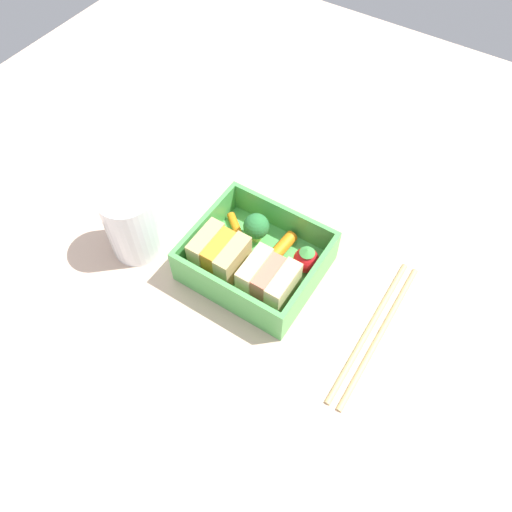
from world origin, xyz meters
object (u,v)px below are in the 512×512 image
at_px(sandwich_center_left, 220,254).
at_px(carrot_stick_left, 281,248).
at_px(carrot_stick_far_left, 235,226).
at_px(chopstick_pair, 376,330).
at_px(sandwich_left, 269,281).
at_px(broccoli_floret, 256,227).
at_px(drinking_glass, 132,223).
at_px(strawberry_far_left, 306,260).

relative_size(sandwich_center_left, carrot_stick_left, 1.16).
relative_size(carrot_stick_far_left, chopstick_pair, 0.18).
relative_size(sandwich_left, chopstick_pair, 0.28).
bearing_deg(broccoli_floret, drinking_glass, 33.64).
distance_m(carrot_stick_left, carrot_stick_far_left, 0.07).
height_order(strawberry_far_left, drinking_glass, drinking_glass).
relative_size(sandwich_left, sandwich_center_left, 1.00).
xyz_separation_m(strawberry_far_left, broccoli_floret, (0.07, -0.01, 0.01)).
xyz_separation_m(carrot_stick_left, drinking_glass, (0.16, 0.08, 0.03)).
height_order(strawberry_far_left, chopstick_pair, strawberry_far_left).
xyz_separation_m(carrot_stick_far_left, drinking_glass, (0.09, 0.08, 0.03)).
height_order(sandwich_left, chopstick_pair, sandwich_left).
bearing_deg(strawberry_far_left, chopstick_pair, 166.64).
bearing_deg(carrot_stick_far_left, drinking_glass, 41.50).
bearing_deg(sandwich_left, chopstick_pair, -167.72).
bearing_deg(carrot_stick_far_left, broccoli_floret, -178.83).
height_order(sandwich_left, drinking_glass, drinking_glass).
distance_m(strawberry_far_left, carrot_stick_left, 0.04).
xyz_separation_m(broccoli_floret, carrot_stick_far_left, (0.03, 0.00, -0.02)).
relative_size(sandwich_left, drinking_glass, 0.61).
height_order(sandwich_center_left, carrot_stick_far_left, sandwich_center_left).
xyz_separation_m(sandwich_left, chopstick_pair, (-0.13, -0.03, -0.03)).
distance_m(sandwich_left, broccoli_floret, 0.08).
bearing_deg(strawberry_far_left, broccoli_floret, -3.89).
height_order(sandwich_left, strawberry_far_left, sandwich_left).
xyz_separation_m(strawberry_far_left, drinking_glass, (0.20, 0.08, 0.02)).
relative_size(carrot_stick_far_left, drinking_glass, 0.40).
xyz_separation_m(sandwich_left, carrot_stick_left, (0.02, -0.06, -0.02)).
relative_size(chopstick_pair, drinking_glass, 2.20).
bearing_deg(drinking_glass, sandwich_center_left, -167.46).
distance_m(sandwich_center_left, chopstick_pair, 0.20).
distance_m(strawberry_far_left, carrot_stick_far_left, 0.11).
distance_m(carrot_stick_left, drinking_glass, 0.18).
height_order(strawberry_far_left, broccoli_floret, broccoli_floret).
distance_m(sandwich_center_left, carrot_stick_far_left, 0.06).
xyz_separation_m(sandwich_left, sandwich_center_left, (0.07, 0.00, 0.00)).
relative_size(strawberry_far_left, carrot_stick_far_left, 0.99).
distance_m(carrot_stick_left, broccoli_floret, 0.04).
bearing_deg(carrot_stick_far_left, sandwich_left, 146.07).
distance_m(sandwich_center_left, broccoli_floret, 0.06).
bearing_deg(broccoli_floret, chopstick_pair, 170.44).
bearing_deg(strawberry_far_left, carrot_stick_left, -5.87).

